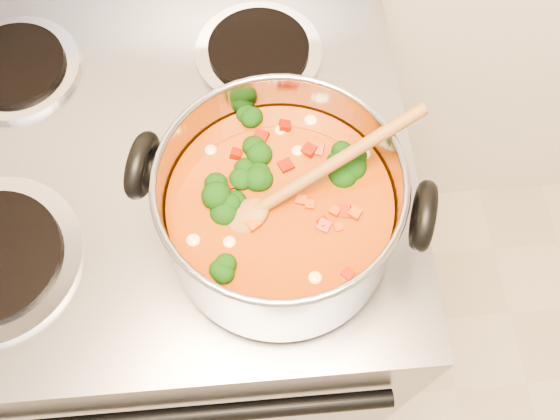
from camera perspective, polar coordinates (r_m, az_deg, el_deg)
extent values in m
cube|color=gray|center=(1.28, -8.73, -5.07)|extent=(0.74, 0.64, 0.92)
cylinder|color=black|center=(0.87, -11.57, -18.20)|extent=(0.63, 0.02, 0.02)
cylinder|color=#A5A5AD|center=(0.78, -0.48, -2.44)|extent=(0.22, 0.22, 0.01)
cylinder|color=black|center=(0.77, -0.48, -2.21)|extent=(0.17, 0.17, 0.01)
cylinder|color=#A5A5AD|center=(0.99, -23.04, 11.84)|extent=(0.18, 0.18, 0.01)
cylinder|color=black|center=(0.98, -23.21, 12.11)|extent=(0.15, 0.15, 0.01)
cylinder|color=#A5A5AD|center=(0.93, -1.95, 14.23)|extent=(0.18, 0.18, 0.01)
cylinder|color=black|center=(0.93, -1.97, 14.55)|extent=(0.15, 0.15, 0.01)
cylinder|color=#A1A1A9|center=(0.70, 0.00, -0.01)|extent=(0.27, 0.27, 0.14)
torus|color=#A1A1A9|center=(0.64, 0.00, 2.73)|extent=(0.27, 0.27, 0.01)
cylinder|color=#91430D|center=(0.72, 0.00, -0.83)|extent=(0.25, 0.25, 0.09)
torus|color=black|center=(0.69, -12.48, 4.01)|extent=(0.04, 0.08, 0.08)
torus|color=black|center=(0.66, 12.95, -0.52)|extent=(0.04, 0.08, 0.08)
ellipsoid|color=black|center=(0.73, -0.79, 7.38)|extent=(0.04, 0.04, 0.03)
ellipsoid|color=black|center=(0.68, 2.06, 0.37)|extent=(0.04, 0.04, 0.03)
ellipsoid|color=black|center=(0.68, 6.45, -0.08)|extent=(0.04, 0.04, 0.03)
ellipsoid|color=black|center=(0.67, 7.45, -1.59)|extent=(0.04, 0.04, 0.03)
ellipsoid|color=black|center=(0.70, 1.07, 3.46)|extent=(0.04, 0.04, 0.03)
ellipsoid|color=black|center=(0.66, -5.09, -2.67)|extent=(0.04, 0.04, 0.03)
ellipsoid|color=black|center=(0.67, 5.40, -1.01)|extent=(0.04, 0.04, 0.03)
ellipsoid|color=black|center=(0.65, 4.19, -6.70)|extent=(0.04, 0.04, 0.03)
ellipsoid|color=black|center=(0.72, -5.64, 6.05)|extent=(0.04, 0.04, 0.03)
ellipsoid|color=#951605|center=(0.66, 6.45, -3.92)|extent=(0.01, 0.01, 0.01)
ellipsoid|color=#951605|center=(0.71, -5.34, 4.97)|extent=(0.01, 0.01, 0.01)
ellipsoid|color=#951605|center=(0.67, 3.40, -2.20)|extent=(0.01, 0.01, 0.01)
ellipsoid|color=#951605|center=(0.68, 1.20, -0.18)|extent=(0.01, 0.01, 0.01)
ellipsoid|color=#951605|center=(0.72, 3.08, 6.65)|extent=(0.01, 0.01, 0.01)
ellipsoid|color=#951605|center=(0.72, 6.41, 5.46)|extent=(0.01, 0.01, 0.01)
ellipsoid|color=#951605|center=(0.71, 5.72, 5.40)|extent=(0.01, 0.01, 0.01)
ellipsoid|color=#951605|center=(0.66, -2.15, -3.30)|extent=(0.01, 0.01, 0.01)
ellipsoid|color=#951605|center=(0.71, 5.53, 4.20)|extent=(0.01, 0.01, 0.01)
ellipsoid|color=#951605|center=(0.67, 4.63, -0.59)|extent=(0.01, 0.01, 0.01)
ellipsoid|color=#951605|center=(0.69, -2.65, 2.76)|extent=(0.01, 0.01, 0.01)
ellipsoid|color=#951605|center=(0.72, -6.32, 5.92)|extent=(0.01, 0.01, 0.01)
ellipsoid|color=#951605|center=(0.65, -4.50, -5.04)|extent=(0.01, 0.01, 0.01)
ellipsoid|color=#B03B09|center=(0.66, 5.67, -4.66)|extent=(0.01, 0.01, 0.01)
ellipsoid|color=#B03B09|center=(0.68, -3.98, 0.72)|extent=(0.01, 0.01, 0.01)
ellipsoid|color=#B03B09|center=(0.68, -3.70, 1.31)|extent=(0.01, 0.01, 0.01)
ellipsoid|color=#B03B09|center=(0.64, -0.94, -6.76)|extent=(0.01, 0.01, 0.01)
ellipsoid|color=#B03B09|center=(0.69, -7.46, 1.75)|extent=(0.01, 0.01, 0.01)
ellipsoid|color=#B03B09|center=(0.69, 2.13, 2.09)|extent=(0.01, 0.01, 0.01)
ellipsoid|color=#B03B09|center=(0.70, 6.12, 2.84)|extent=(0.01, 0.01, 0.01)
ellipsoid|color=#B03B09|center=(0.72, -5.64, 5.84)|extent=(0.01, 0.01, 0.01)
ellipsoid|color=beige|center=(0.69, 2.03, 2.92)|extent=(0.02, 0.02, 0.01)
ellipsoid|color=beige|center=(0.67, 1.91, -1.48)|extent=(0.02, 0.02, 0.01)
ellipsoid|color=beige|center=(0.64, 0.50, -7.83)|extent=(0.02, 0.02, 0.01)
ellipsoid|color=beige|center=(0.65, 5.19, -5.22)|extent=(0.02, 0.02, 0.01)
ellipsoid|color=beige|center=(0.65, 3.64, -5.13)|extent=(0.02, 0.02, 0.01)
ellipsoid|color=beige|center=(0.67, -6.89, -2.24)|extent=(0.02, 0.02, 0.01)
ellipsoid|color=beige|center=(0.66, -1.29, -2.23)|extent=(0.02, 0.02, 0.01)
ellipsoid|color=beige|center=(0.65, 0.99, -6.53)|extent=(0.02, 0.02, 0.01)
ellipsoid|color=brown|center=(0.68, -3.42, -0.79)|extent=(0.08, 0.06, 0.04)
cylinder|color=brown|center=(0.67, 4.81, 4.19)|extent=(0.21, 0.09, 0.08)
ellipsoid|color=black|center=(0.79, -13.24, -5.13)|extent=(0.01, 0.01, 0.01)
ellipsoid|color=black|center=(0.81, -15.84, -2.95)|extent=(0.01, 0.01, 0.01)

